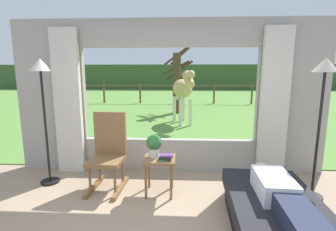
{
  "coord_description": "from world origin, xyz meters",
  "views": [
    {
      "loc": [
        0.18,
        -1.87,
        1.7
      ],
      "look_at": [
        0.0,
        1.8,
        1.05
      ],
      "focal_mm": 26.32,
      "sensor_mm": 36.0,
      "label": 1
    }
  ],
  "objects_px": {
    "potted_plant": "(154,144)",
    "floor_lamp_left": "(42,84)",
    "side_table": "(159,165)",
    "book_stack": "(166,157)",
    "reclining_person": "(281,195)",
    "horse": "(183,89)",
    "pasture_tree": "(177,80)",
    "floor_lamp_right": "(323,87)",
    "rocking_chair": "(108,151)",
    "recliner_sofa": "(277,221)"
  },
  "relations": [
    {
      "from": "potted_plant",
      "to": "floor_lamp_left",
      "type": "xyz_separation_m",
      "value": [
        -1.66,
        0.2,
        0.83
      ]
    },
    {
      "from": "side_table",
      "to": "book_stack",
      "type": "xyz_separation_m",
      "value": [
        0.09,
        -0.06,
        0.13
      ]
    },
    {
      "from": "reclining_person",
      "to": "floor_lamp_left",
      "type": "bearing_deg",
      "value": 160.56
    },
    {
      "from": "horse",
      "to": "pasture_tree",
      "type": "bearing_deg",
      "value": -99.25
    },
    {
      "from": "reclining_person",
      "to": "pasture_tree",
      "type": "bearing_deg",
      "value": 101.11
    },
    {
      "from": "side_table",
      "to": "floor_lamp_right",
      "type": "distance_m",
      "value": 2.37
    },
    {
      "from": "floor_lamp_left",
      "to": "horse",
      "type": "bearing_deg",
      "value": 64.69
    },
    {
      "from": "reclining_person",
      "to": "rocking_chair",
      "type": "xyz_separation_m",
      "value": [
        -2.04,
        1.17,
        0.02
      ]
    },
    {
      "from": "reclining_person",
      "to": "side_table",
      "type": "relative_size",
      "value": 2.76
    },
    {
      "from": "rocking_chair",
      "to": "book_stack",
      "type": "relative_size",
      "value": 5.76
    },
    {
      "from": "potted_plant",
      "to": "recliner_sofa",
      "type": "bearing_deg",
      "value": -36.48
    },
    {
      "from": "rocking_chair",
      "to": "potted_plant",
      "type": "distance_m",
      "value": 0.72
    },
    {
      "from": "reclining_person",
      "to": "potted_plant",
      "type": "bearing_deg",
      "value": 145.26
    },
    {
      "from": "pasture_tree",
      "to": "rocking_chair",
      "type": "bearing_deg",
      "value": -97.81
    },
    {
      "from": "reclining_person",
      "to": "floor_lamp_right",
      "type": "height_order",
      "value": "floor_lamp_right"
    },
    {
      "from": "side_table",
      "to": "floor_lamp_left",
      "type": "bearing_deg",
      "value": 171.52
    },
    {
      "from": "horse",
      "to": "recliner_sofa",
      "type": "bearing_deg",
      "value": 84.3
    },
    {
      "from": "recliner_sofa",
      "to": "rocking_chair",
      "type": "relative_size",
      "value": 1.56
    },
    {
      "from": "recliner_sofa",
      "to": "floor_lamp_left",
      "type": "height_order",
      "value": "floor_lamp_left"
    },
    {
      "from": "pasture_tree",
      "to": "potted_plant",
      "type": "bearing_deg",
      "value": -91.95
    },
    {
      "from": "rocking_chair",
      "to": "floor_lamp_right",
      "type": "bearing_deg",
      "value": -0.38
    },
    {
      "from": "potted_plant",
      "to": "floor_lamp_left",
      "type": "bearing_deg",
      "value": 173.15
    },
    {
      "from": "recliner_sofa",
      "to": "horse",
      "type": "xyz_separation_m",
      "value": [
        -0.9,
        5.65,
        0.94
      ]
    },
    {
      "from": "rocking_chair",
      "to": "pasture_tree",
      "type": "relative_size",
      "value": 0.38
    },
    {
      "from": "recliner_sofa",
      "to": "book_stack",
      "type": "distance_m",
      "value": 1.51
    },
    {
      "from": "floor_lamp_left",
      "to": "side_table",
      "type": "bearing_deg",
      "value": -8.48
    },
    {
      "from": "potted_plant",
      "to": "horse",
      "type": "relative_size",
      "value": 0.18
    },
    {
      "from": "reclining_person",
      "to": "potted_plant",
      "type": "distance_m",
      "value": 1.72
    },
    {
      "from": "side_table",
      "to": "potted_plant",
      "type": "bearing_deg",
      "value": 143.13
    },
    {
      "from": "book_stack",
      "to": "pasture_tree",
      "type": "height_order",
      "value": "pasture_tree"
    },
    {
      "from": "side_table",
      "to": "floor_lamp_right",
      "type": "bearing_deg",
      "value": -0.35
    },
    {
      "from": "recliner_sofa",
      "to": "potted_plant",
      "type": "distance_m",
      "value": 1.75
    },
    {
      "from": "recliner_sofa",
      "to": "reclining_person",
      "type": "distance_m",
      "value": 0.31
    },
    {
      "from": "potted_plant",
      "to": "pasture_tree",
      "type": "bearing_deg",
      "value": 88.05
    },
    {
      "from": "side_table",
      "to": "potted_plant",
      "type": "height_order",
      "value": "potted_plant"
    },
    {
      "from": "horse",
      "to": "reclining_person",
      "type": "bearing_deg",
      "value": 84.22
    },
    {
      "from": "recliner_sofa",
      "to": "potted_plant",
      "type": "height_order",
      "value": "potted_plant"
    },
    {
      "from": "rocking_chair",
      "to": "potted_plant",
      "type": "height_order",
      "value": "rocking_chair"
    },
    {
      "from": "floor_lamp_left",
      "to": "floor_lamp_right",
      "type": "relative_size",
      "value": 1.01
    },
    {
      "from": "horse",
      "to": "pasture_tree",
      "type": "distance_m",
      "value": 2.23
    },
    {
      "from": "potted_plant",
      "to": "floor_lamp_right",
      "type": "bearing_deg",
      "value": -1.91
    },
    {
      "from": "rocking_chair",
      "to": "book_stack",
      "type": "bearing_deg",
      "value": -12.17
    },
    {
      "from": "recliner_sofa",
      "to": "floor_lamp_left",
      "type": "xyz_separation_m",
      "value": [
        -3.01,
        1.2,
        1.31
      ]
    },
    {
      "from": "rocking_chair",
      "to": "book_stack",
      "type": "height_order",
      "value": "rocking_chair"
    },
    {
      "from": "book_stack",
      "to": "rocking_chair",
      "type": "bearing_deg",
      "value": 164.39
    },
    {
      "from": "floor_lamp_left",
      "to": "reclining_person",
      "type": "bearing_deg",
      "value": -22.52
    },
    {
      "from": "rocking_chair",
      "to": "horse",
      "type": "height_order",
      "value": "horse"
    },
    {
      "from": "side_table",
      "to": "floor_lamp_right",
      "type": "height_order",
      "value": "floor_lamp_right"
    },
    {
      "from": "recliner_sofa",
      "to": "potted_plant",
      "type": "bearing_deg",
      "value": 146.61
    },
    {
      "from": "floor_lamp_left",
      "to": "floor_lamp_right",
      "type": "xyz_separation_m",
      "value": [
        3.84,
        -0.27,
        -0.01
      ]
    }
  ]
}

